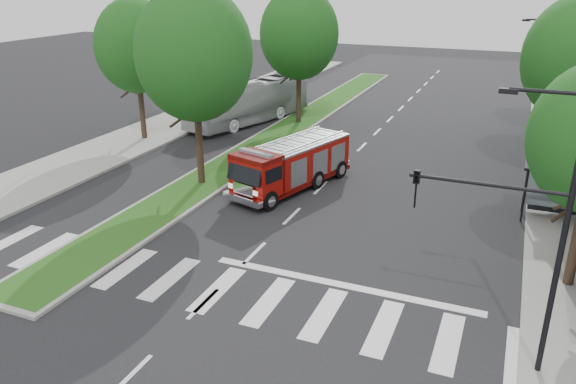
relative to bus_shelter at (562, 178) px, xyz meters
name	(u,v)px	position (x,y,z in m)	size (l,w,h in m)	color
ground	(254,253)	(-11.20, -8.15, -2.04)	(140.00, 140.00, 0.00)	black
sidewalk_left	(120,146)	(-25.70, 1.85, -1.96)	(5.00, 80.00, 0.15)	gray
median	(288,129)	(-17.20, 9.85, -1.96)	(3.00, 50.00, 0.15)	gray
bus_shelter	(562,178)	(0.00, 0.00, 0.00)	(3.20, 1.60, 2.61)	black
tree_right_far	(568,49)	(0.30, 15.85, 3.80)	(5.00, 5.00, 8.73)	black
tree_median_near	(194,54)	(-17.20, -2.15, 4.77)	(5.80, 5.80, 10.16)	black
tree_median_far	(299,34)	(-17.20, 11.85, 4.45)	(5.60, 5.60, 9.72)	black
tree_left_mid	(136,46)	(-25.20, 3.85, 4.12)	(5.20, 5.20, 9.16)	black
streetlight_right_near	(529,217)	(-1.59, -11.65, 2.63)	(4.08, 0.22, 8.00)	black
streetlight_right_far	(546,78)	(-0.85, 11.85, 2.44)	(2.11, 0.20, 8.00)	black
fire_engine	(292,165)	(-12.58, -0.79, -0.76)	(4.38, 7.99, 2.66)	#550804
city_bus	(249,102)	(-20.80, 10.89, -0.47)	(2.63, 11.23, 3.13)	#B6B6BB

